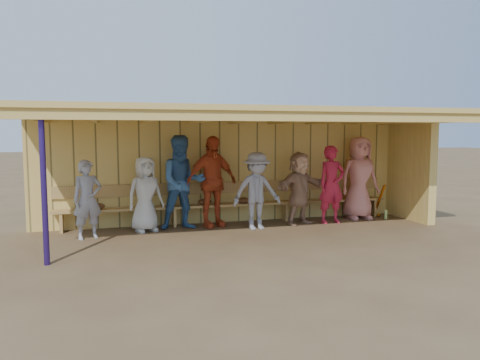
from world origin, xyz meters
name	(u,v)px	position (x,y,z in m)	size (l,w,h in m)	color
ground	(245,233)	(0.00, 0.00, 0.00)	(90.00, 90.00, 0.00)	brown
player_a	(88,200)	(-3.05, 0.31, 0.76)	(0.56, 0.36, 1.52)	#96969E
player_b	(145,194)	(-1.93, 0.68, 0.78)	(0.76, 0.49, 1.56)	silver
player_c	(183,182)	(-1.15, 0.72, 0.99)	(0.97, 0.75, 1.99)	#376297
player_d	(212,182)	(-0.50, 0.81, 0.99)	(1.16, 0.48, 1.97)	#CE4621
player_e	(257,191)	(0.35, 0.29, 0.82)	(1.05, 0.61, 1.63)	#96959D
player_f	(299,188)	(1.43, 0.54, 0.81)	(1.50, 0.48, 1.62)	tan
player_g	(332,185)	(2.18, 0.48, 0.87)	(0.64, 0.42, 1.75)	#BB1E37
player_h	(359,178)	(3.05, 0.78, 0.97)	(0.95, 0.62, 1.95)	tan
dugout_structure	(253,148)	(0.39, 0.69, 1.69)	(8.80, 3.20, 2.50)	#E2BE60
bench	(231,200)	(0.00, 1.12, 0.53)	(7.60, 0.34, 0.93)	tan
dugout_equipment	(221,203)	(-0.25, 0.99, 0.49)	(6.75, 0.62, 0.80)	orange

